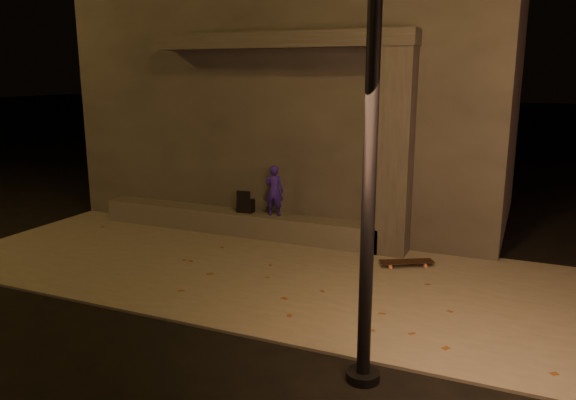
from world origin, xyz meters
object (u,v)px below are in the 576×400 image
at_px(skateboard, 407,262).
at_px(column, 396,153).
at_px(backpack, 246,205).
at_px(skateboarder, 274,191).

bearing_deg(skateboard, column, 92.76).
distance_m(column, backpack, 3.19).
distance_m(skateboarder, backpack, 0.72).
distance_m(column, skateboard, 1.88).
height_order(column, backpack, column).
xyz_separation_m(column, skateboard, (0.41, -0.65, -1.72)).
height_order(column, skateboarder, column).
height_order(backpack, skateboard, backpack).
bearing_deg(skateboarder, backpack, -7.14).
height_order(skateboarder, backpack, skateboarder).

